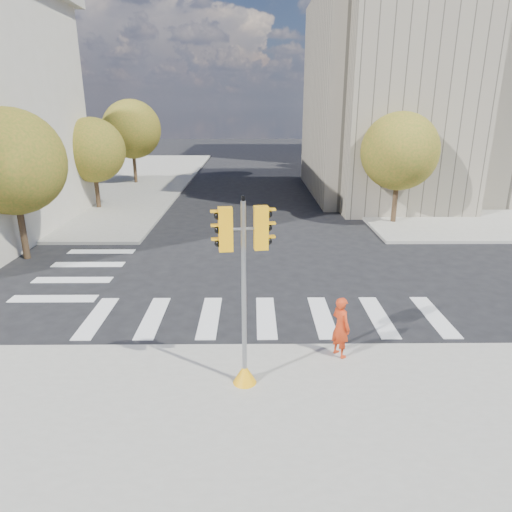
{
  "coord_description": "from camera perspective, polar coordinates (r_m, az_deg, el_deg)",
  "views": [
    {
      "loc": [
        -0.54,
        -15.21,
        6.44
      ],
      "look_at": [
        -0.42,
        -2.12,
        2.1
      ],
      "focal_mm": 32.0,
      "sensor_mm": 36.0,
      "label": 1
    }
  ],
  "objects": [
    {
      "name": "ground",
      "position": [
        16.53,
        1.4,
        -4.6
      ],
      "size": [
        160.0,
        160.0,
        0.0
      ],
      "primitive_type": "plane",
      "color": "black",
      "rests_on": "ground"
    },
    {
      "name": "lamp_near",
      "position": [
        30.49,
        16.26,
        14.14
      ],
      "size": [
        0.35,
        0.18,
        8.11
      ],
      "color": "black",
      "rests_on": "sidewalk_far_right"
    },
    {
      "name": "photographer",
      "position": [
        12.16,
        10.55,
        -8.71
      ],
      "size": [
        0.65,
        0.72,
        1.65
      ],
      "primitive_type": "imported",
      "rotation": [
        0.0,
        0.0,
        2.11
      ],
      "color": "red",
      "rests_on": "sidewalk_near"
    },
    {
      "name": "lamp_far",
      "position": [
        44.09,
        11.07,
        15.59
      ],
      "size": [
        0.35,
        0.18,
        8.11
      ],
      "color": "black",
      "rests_on": "sidewalk_far_right"
    },
    {
      "name": "tree_lw_mid",
      "position": [
        30.98,
        -19.74,
        12.34
      ],
      "size": [
        4.0,
        4.0,
        5.77
      ],
      "color": "#382616",
      "rests_on": "ground"
    },
    {
      "name": "sidewalk_far_left",
      "position": [
        46.02,
        -25.83,
        8.58
      ],
      "size": [
        28.0,
        40.0,
        0.15
      ],
      "primitive_type": "cube",
      "color": "gray",
      "rests_on": "ground"
    },
    {
      "name": "office_tower",
      "position": [
        62.09,
        23.04,
        24.95
      ],
      "size": [
        20.0,
        18.0,
        30.0
      ],
      "primitive_type": "cube",
      "color": "#9EA0A3",
      "rests_on": "ground"
    },
    {
      "name": "tree_re_far",
      "position": [
        49.93,
        9.08,
        15.16
      ],
      "size": [
        4.0,
        4.0,
        5.88
      ],
      "color": "#382616",
      "rests_on": "ground"
    },
    {
      "name": "tree_re_mid",
      "position": [
        38.13,
        12.07,
        14.81
      ],
      "size": [
        4.6,
        4.6,
        6.66
      ],
      "color": "#382616",
      "rests_on": "ground"
    },
    {
      "name": "sidewalk_far_right",
      "position": [
        46.48,
        26.04,
        8.64
      ],
      "size": [
        28.0,
        40.0,
        0.15
      ],
      "primitive_type": "cube",
      "color": "gray",
      "rests_on": "ground"
    },
    {
      "name": "civic_building",
      "position": [
        37.94,
        25.99,
        17.85
      ],
      "size": [
        26.0,
        16.0,
        19.39
      ],
      "color": "gray",
      "rests_on": "ground"
    },
    {
      "name": "traffic_signal",
      "position": [
        10.36,
        -1.5,
        -6.71
      ],
      "size": [
        1.08,
        0.56,
        4.5
      ],
      "rotation": [
        0.0,
        0.0,
        0.14
      ],
      "color": "#F5A40C",
      "rests_on": "sidewalk_near"
    },
    {
      "name": "tree_lw_near",
      "position": [
        21.76,
        -28.25,
        10.31
      ],
      "size": [
        4.4,
        4.4,
        6.41
      ],
      "color": "#382616",
      "rests_on": "ground"
    },
    {
      "name": "tree_re_near",
      "position": [
        26.57,
        17.52,
        12.36
      ],
      "size": [
        4.2,
        4.2,
        6.16
      ],
      "color": "#382616",
      "rests_on": "ground"
    },
    {
      "name": "tree_lw_far",
      "position": [
        40.5,
        -15.28,
        15.03
      ],
      "size": [
        4.8,
        4.8,
        6.95
      ],
      "color": "#382616",
      "rests_on": "ground"
    }
  ]
}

